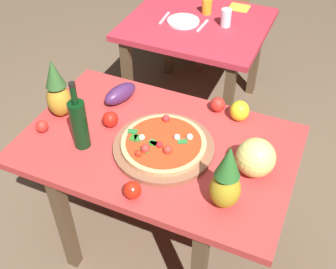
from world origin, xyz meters
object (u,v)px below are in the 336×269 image
(tomato_beside_pepper, at_px, (110,119))
(tomato_near_board, at_px, (132,190))
(bell_pepper, at_px, (240,111))
(pizza_board, at_px, (164,147))
(dinner_plate, at_px, (183,21))
(fork_utensil, at_px, (164,18))
(display_table, at_px, (158,157))
(eggplant, at_px, (120,94))
(dining_chair, at_px, (222,15))
(drinking_glass_juice, at_px, (207,6))
(tomato_by_bottle, at_px, (218,104))
(napkin_folded, at_px, (239,8))
(tomato_at_corner, at_px, (42,126))
(pineapple_right, at_px, (226,180))
(drinking_glass_water, at_px, (226,18))
(wine_bottle, at_px, (79,123))
(knife_utensil, at_px, (203,26))
(background_table, at_px, (196,36))
(pineapple_left, at_px, (58,91))
(pizza, at_px, (163,143))
(melon, at_px, (255,158))

(tomato_beside_pepper, relative_size, tomato_near_board, 1.04)
(bell_pepper, xyz_separation_m, tomato_near_board, (-0.26, -0.66, -0.01))
(pizza_board, height_order, dinner_plate, pizza_board)
(bell_pepper, distance_m, fork_utensil, 1.14)
(display_table, distance_m, eggplant, 0.41)
(dining_chair, relative_size, drinking_glass_juice, 8.37)
(tomato_by_bottle, distance_m, fork_utensil, 1.05)
(pizza_board, height_order, napkin_folded, pizza_board)
(tomato_at_corner, bearing_deg, tomato_near_board, -17.87)
(pineapple_right, bearing_deg, drinking_glass_water, 107.33)
(pizza_board, bearing_deg, wine_bottle, -161.12)
(knife_utensil, height_order, napkin_folded, knife_utensil)
(wine_bottle, relative_size, fork_utensil, 1.95)
(drinking_glass_water, bearing_deg, display_table, -87.20)
(background_table, distance_m, pineapple_left, 1.26)
(background_table, height_order, pizza, pizza)
(fork_utensil, bearing_deg, pizza_board, -69.46)
(pineapple_left, bearing_deg, drinking_glass_juice, 77.65)
(pizza, distance_m, tomato_at_corner, 0.60)
(melon, height_order, drinking_glass_juice, melon)
(pineapple_right, relative_size, fork_utensil, 1.75)
(tomato_near_board, bearing_deg, drinking_glass_water, 93.59)
(pineapple_right, xyz_separation_m, tomato_near_board, (-0.35, -0.11, -0.10))
(tomato_at_corner, bearing_deg, pizza, 11.10)
(dining_chair, xyz_separation_m, tomato_beside_pepper, (0.00, -1.83, 0.29))
(pizza_board, distance_m, knife_utensil, 1.21)
(dining_chair, distance_m, tomato_beside_pepper, 1.85)
(pizza_board, relative_size, dinner_plate, 2.12)
(dining_chair, distance_m, tomato_at_corner, 2.03)
(dining_chair, relative_size, tomato_by_bottle, 11.19)
(display_table, xyz_separation_m, pineapple_right, (0.39, -0.22, 0.23))
(background_table, distance_m, fork_utensil, 0.25)
(tomato_by_bottle, distance_m, tomato_near_board, 0.69)
(pizza, bearing_deg, pizza_board, 51.96)
(pineapple_left, xyz_separation_m, tomato_at_corner, (-0.01, -0.15, -0.11))
(pizza, distance_m, eggplant, 0.43)
(tomato_near_board, bearing_deg, dinner_plate, 104.14)
(bell_pepper, relative_size, fork_utensil, 0.59)
(tomato_near_board, relative_size, knife_utensil, 0.42)
(background_table, bearing_deg, tomato_by_bottle, -63.36)
(pizza, height_order, wine_bottle, wine_bottle)
(display_table, distance_m, dinner_plate, 1.21)
(napkin_folded, bearing_deg, melon, -71.66)
(background_table, height_order, drinking_glass_juice, drinking_glass_juice)
(background_table, height_order, tomato_near_board, tomato_near_board)
(pizza, height_order, knife_utensil, pizza)
(tomato_by_bottle, bearing_deg, pizza_board, -110.10)
(display_table, xyz_separation_m, dinner_plate, (-0.34, 1.16, 0.10))
(pizza, relative_size, tomato_at_corner, 6.53)
(dining_chair, relative_size, eggplant, 4.25)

